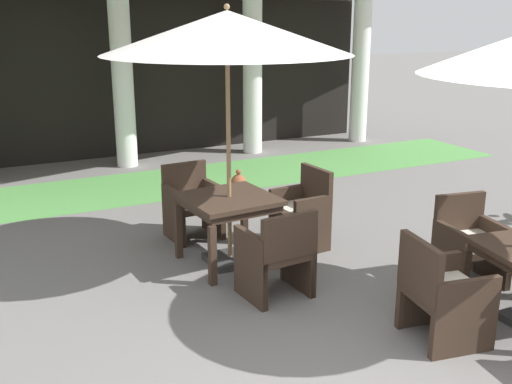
{
  "coord_description": "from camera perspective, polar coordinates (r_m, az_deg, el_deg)",
  "views": [
    {
      "loc": [
        -2.7,
        -2.87,
        2.63
      ],
      "look_at": [
        -0.13,
        2.28,
        0.94
      ],
      "focal_mm": 43.01,
      "sensor_mm": 36.0,
      "label": 1
    }
  ],
  "objects": [
    {
      "name": "patio_chair_near_foreground_north",
      "position": [
        7.42,
        -5.96,
        -1.14
      ],
      "size": [
        0.63,
        0.6,
        0.88
      ],
      "rotation": [
        0.0,
        0.0,
        -3.07
      ],
      "color": "#38281E",
      "rests_on": "ground"
    },
    {
      "name": "patio_chair_near_foreground_east",
      "position": [
        7.08,
        4.35,
        -1.84
      ],
      "size": [
        0.54,
        0.61,
        0.93
      ],
      "rotation": [
        0.0,
        0.0,
        -4.64
      ],
      "color": "#38281E",
      "rests_on": "ground"
    },
    {
      "name": "patio_chair_mid_left_west",
      "position": [
        5.32,
        16.9,
        -9.11
      ],
      "size": [
        0.67,
        0.68,
        0.9
      ],
      "rotation": [
        0.0,
        0.0,
        -1.74
      ],
      "color": "#38281E",
      "rests_on": "ground"
    },
    {
      "name": "patio_umbrella_near_foreground",
      "position": [
        6.23,
        -2.71,
        14.45
      ],
      "size": [
        2.51,
        2.51,
        2.71
      ],
      "color": "#2D2D2D",
      "rests_on": "ground"
    },
    {
      "name": "patio_table_near_foreground",
      "position": [
        6.53,
        -2.5,
        -1.29
      ],
      "size": [
        0.97,
        0.97,
        0.76
      ],
      "rotation": [
        0.0,
        0.0,
        0.07
      ],
      "color": "#38281E",
      "rests_on": "ground"
    },
    {
      "name": "terracotta_urn",
      "position": [
        9.1,
        -1.63,
        0.67
      ],
      "size": [
        0.26,
        0.26,
        0.41
      ],
      "color": "brown",
      "rests_on": "ground"
    },
    {
      "name": "patio_chair_near_foreground_south",
      "position": [
        5.84,
        1.97,
        -5.84
      ],
      "size": [
        0.64,
        0.59,
        0.88
      ],
      "rotation": [
        0.0,
        0.0,
        0.07
      ],
      "color": "#38281E",
      "rests_on": "ground"
    },
    {
      "name": "patio_chair_mid_left_north",
      "position": [
        6.51,
        19.24,
        -4.65
      ],
      "size": [
        0.66,
        0.65,
        0.87
      ],
      "rotation": [
        0.0,
        0.0,
        -3.31
      ],
      "color": "#38281E",
      "rests_on": "ground"
    },
    {
      "name": "lawn_strip",
      "position": [
        9.83,
        -9.63,
        0.65
      ],
      "size": [
        12.94,
        1.83,
        0.01
      ],
      "primitive_type": "cube",
      "color": "#519347",
      "rests_on": "ground"
    }
  ]
}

